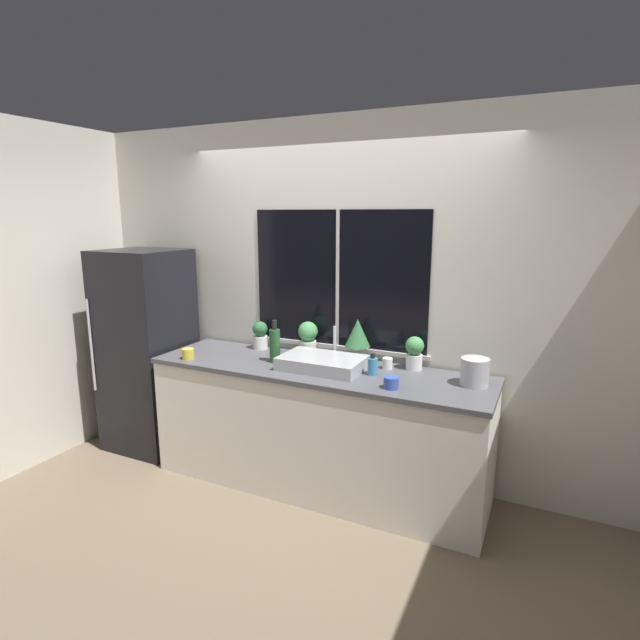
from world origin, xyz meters
TOP-DOWN VIEW (x-y plane):
  - ground_plane at (0.00, 0.00)m, footprint 14.00×14.00m
  - wall_back at (0.00, 0.73)m, footprint 8.00×0.09m
  - wall_left at (-2.22, 1.50)m, footprint 0.06×7.00m
  - counter at (0.00, 0.33)m, footprint 2.48×0.68m
  - refrigerator at (-1.61, 0.33)m, footprint 0.65×0.63m
  - sink at (0.05, 0.32)m, footprint 0.58×0.43m
  - potted_plant_far_left at (-0.64, 0.59)m, footprint 0.12×0.12m
  - potted_plant_center_left at (-0.20, 0.59)m, footprint 0.15×0.15m
  - potted_plant_center_right at (0.21, 0.59)m, footprint 0.19×0.19m
  - potted_plant_far_right at (0.64, 0.59)m, footprint 0.13×0.13m
  - soap_bottle at (0.41, 0.34)m, footprint 0.07×0.07m
  - bottle_tall at (-0.34, 0.32)m, footprint 0.08×0.08m
  - mug_yellow at (-0.97, 0.10)m, footprint 0.09×0.09m
  - mug_white at (0.46, 0.52)m, footprint 0.07×0.07m
  - mug_blue at (0.61, 0.14)m, footprint 0.10×0.10m
  - kettle at (1.07, 0.42)m, footprint 0.18×0.18m

SIDE VIEW (x-z plane):
  - ground_plane at x=0.00m, z-range 0.00..0.00m
  - counter at x=0.00m, z-range 0.00..0.92m
  - refrigerator at x=-1.61m, z-range 0.00..1.71m
  - mug_blue at x=0.61m, z-range 0.92..1.00m
  - mug_white at x=0.46m, z-range 0.92..1.00m
  - mug_yellow at x=-0.97m, z-range 0.92..1.00m
  - sink at x=0.05m, z-range 0.83..1.10m
  - soap_bottle at x=0.41m, z-range 0.91..1.06m
  - kettle at x=1.07m, z-range 0.92..1.12m
  - potted_plant_far_left at x=-0.64m, z-range 0.92..1.15m
  - potted_plant_far_right at x=0.64m, z-range 0.93..1.16m
  - bottle_tall at x=-0.34m, z-range 0.89..1.21m
  - potted_plant_center_left at x=-0.20m, z-range 0.93..1.20m
  - potted_plant_center_right at x=0.21m, z-range 0.95..1.27m
  - wall_left at x=-2.22m, z-range 0.00..2.70m
  - wall_back at x=0.00m, z-range 0.00..2.70m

